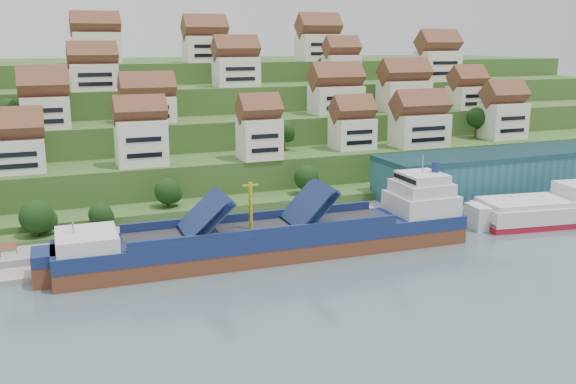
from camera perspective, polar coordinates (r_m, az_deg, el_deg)
name	(u,v)px	position (r m, az deg, el deg)	size (l,w,h in m)	color
ground	(328,250)	(118.31, 3.56, -5.14)	(300.00, 300.00, 0.00)	slate
quay	(382,213)	(139.66, 8.39, -1.88)	(180.00, 14.00, 2.20)	gray
hillside	(193,124)	(212.18, -8.43, 5.96)	(260.00, 128.00, 31.00)	#2D4C1E
hillside_village	(230,94)	(168.31, -5.18, 8.70)	(158.20, 62.20, 28.61)	white
hillside_trees	(215,130)	(152.88, -6.55, 5.54)	(144.10, 62.42, 30.78)	#183812
warehouse	(499,173)	(157.97, 18.21, 1.64)	(60.00, 15.00, 10.00)	#255A65
flagpole	(387,193)	(133.14, 8.84, -0.09)	(1.28, 0.16, 8.00)	gray
cargo_ship	(283,238)	(114.50, -0.49, -4.09)	(73.99, 13.50, 16.29)	brown
second_ship	(550,211)	(145.14, 22.26, -1.54)	(31.46, 15.32, 8.75)	maroon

